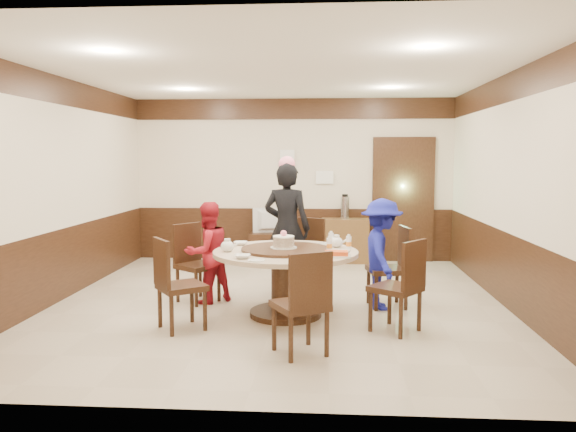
# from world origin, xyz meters

# --- Properties ---
(room) EXTENTS (6.00, 6.04, 2.84)m
(room) POSITION_xyz_m (0.01, 0.01, 1.08)
(room) COLOR #C0B099
(room) RESTS_ON ground
(banquet_table) EXTENTS (1.63, 1.63, 0.78)m
(banquet_table) POSITION_xyz_m (0.13, -0.57, 0.53)
(banquet_table) COLOR black
(banquet_table) RESTS_ON ground
(chair_0) EXTENTS (0.52, 0.51, 0.97)m
(chair_0) POSITION_xyz_m (1.34, -0.09, 0.30)
(chair_0) COLOR black
(chair_0) RESTS_ON ground
(chair_1) EXTENTS (0.60, 0.60, 0.97)m
(chair_1) POSITION_xyz_m (0.29, 0.69, 0.30)
(chair_1) COLOR black
(chair_1) RESTS_ON ground
(chair_2) EXTENTS (0.62, 0.62, 0.97)m
(chair_2) POSITION_xyz_m (-1.02, -0.00, 0.30)
(chair_2) COLOR black
(chair_2) RESTS_ON ground
(chair_3) EXTENTS (0.62, 0.61, 0.97)m
(chair_3) POSITION_xyz_m (-0.94, -1.15, 0.30)
(chair_3) COLOR black
(chair_3) RESTS_ON ground
(chair_4) EXTENTS (0.60, 0.60, 0.97)m
(chair_4) POSITION_xyz_m (0.36, -1.81, 0.30)
(chair_4) COLOR black
(chair_4) RESTS_ON ground
(chair_5) EXTENTS (0.62, 0.62, 0.97)m
(chair_5) POSITION_xyz_m (1.32, -1.08, 0.30)
(chair_5) COLOR black
(chair_5) RESTS_ON ground
(person_standing) EXTENTS (0.71, 0.55, 1.72)m
(person_standing) POSITION_xyz_m (0.06, 0.55, 0.86)
(person_standing) COLOR black
(person_standing) RESTS_ON ground
(person_red) EXTENTS (0.77, 0.76, 1.25)m
(person_red) POSITION_xyz_m (-0.88, -0.04, 0.63)
(person_red) COLOR #A61622
(person_red) RESTS_ON ground
(person_blue) EXTENTS (0.53, 0.87, 1.31)m
(person_blue) POSITION_xyz_m (1.24, -0.18, 0.66)
(person_blue) COLOR navy
(person_blue) RESTS_ON ground
(birthday_cake) EXTENTS (0.30, 0.30, 0.20)m
(birthday_cake) POSITION_xyz_m (0.10, -0.57, 0.85)
(birthday_cake) COLOR white
(birthday_cake) RESTS_ON banquet_table
(teapot_left) EXTENTS (0.17, 0.15, 0.13)m
(teapot_left) POSITION_xyz_m (-0.52, -0.68, 0.81)
(teapot_left) COLOR white
(teapot_left) RESTS_ON banquet_table
(teapot_right) EXTENTS (0.17, 0.15, 0.13)m
(teapot_right) POSITION_xyz_m (0.70, -0.29, 0.81)
(teapot_right) COLOR white
(teapot_right) RESTS_ON banquet_table
(bowl_0) EXTENTS (0.17, 0.17, 0.04)m
(bowl_0) POSITION_xyz_m (-0.44, -0.20, 0.77)
(bowl_0) COLOR white
(bowl_0) RESTS_ON banquet_table
(bowl_1) EXTENTS (0.14, 0.14, 0.04)m
(bowl_1) POSITION_xyz_m (0.51, -1.08, 0.77)
(bowl_1) COLOR white
(bowl_1) RESTS_ON banquet_table
(bowl_2) EXTENTS (0.17, 0.17, 0.04)m
(bowl_2) POSITION_xyz_m (-0.28, -1.09, 0.77)
(bowl_2) COLOR white
(bowl_2) RESTS_ON banquet_table
(bowl_3) EXTENTS (0.14, 0.14, 0.04)m
(bowl_3) POSITION_xyz_m (0.78, -0.75, 0.77)
(bowl_3) COLOR white
(bowl_3) RESTS_ON banquet_table
(saucer_near) EXTENTS (0.18, 0.18, 0.01)m
(saucer_near) POSITION_xyz_m (-0.12, -1.22, 0.76)
(saucer_near) COLOR white
(saucer_near) RESTS_ON banquet_table
(saucer_far) EXTENTS (0.18, 0.18, 0.01)m
(saucer_far) POSITION_xyz_m (0.58, -0.07, 0.76)
(saucer_far) COLOR white
(saucer_far) RESTS_ON banquet_table
(shrimp_platter) EXTENTS (0.30, 0.20, 0.06)m
(shrimp_platter) POSITION_xyz_m (0.69, -0.93, 0.78)
(shrimp_platter) COLOR white
(shrimp_platter) RESTS_ON banquet_table
(bottle_0) EXTENTS (0.06, 0.06, 0.16)m
(bottle_0) POSITION_xyz_m (0.62, -0.64, 0.83)
(bottle_0) COLOR white
(bottle_0) RESTS_ON banquet_table
(bottle_1) EXTENTS (0.06, 0.06, 0.16)m
(bottle_1) POSITION_xyz_m (0.84, -0.48, 0.83)
(bottle_1) COLOR white
(bottle_1) RESTS_ON banquet_table
(bottle_2) EXTENTS (0.06, 0.06, 0.16)m
(bottle_2) POSITION_xyz_m (0.64, -0.21, 0.83)
(bottle_2) COLOR white
(bottle_2) RESTS_ON banquet_table
(tv_stand) EXTENTS (0.85, 0.45, 0.50)m
(tv_stand) POSITION_xyz_m (-0.30, 2.75, 0.25)
(tv_stand) COLOR black
(tv_stand) RESTS_ON ground
(television) EXTENTS (0.75, 0.21, 0.43)m
(television) POSITION_xyz_m (-0.30, 2.75, 0.71)
(television) COLOR gray
(television) RESTS_ON tv_stand
(side_cabinet) EXTENTS (0.80, 0.40, 0.75)m
(side_cabinet) POSITION_xyz_m (0.91, 2.78, 0.38)
(side_cabinet) COLOR brown
(side_cabinet) RESTS_ON ground
(thermos) EXTENTS (0.15, 0.15, 0.38)m
(thermos) POSITION_xyz_m (0.90, 2.78, 0.94)
(thermos) COLOR silver
(thermos) RESTS_ON side_cabinet
(notice_left) EXTENTS (0.25, 0.00, 0.35)m
(notice_left) POSITION_xyz_m (-0.10, 2.96, 1.75)
(notice_left) COLOR white
(notice_left) RESTS_ON room
(notice_right) EXTENTS (0.30, 0.00, 0.22)m
(notice_right) POSITION_xyz_m (0.55, 2.96, 1.45)
(notice_right) COLOR white
(notice_right) RESTS_ON room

